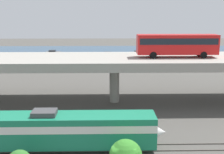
# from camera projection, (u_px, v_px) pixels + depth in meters

# --- Properties ---
(rail_strip_near) EXTENTS (110.00, 0.12, 0.12)m
(rail_strip_near) POSITION_uv_depth(u_px,v_px,m) (119.00, 151.00, 29.25)
(rail_strip_near) COLOR #59544C
(rail_strip_near) RESTS_ON ground_plane
(rail_strip_far) EXTENTS (110.00, 0.12, 0.12)m
(rail_strip_far) POSITION_uv_depth(u_px,v_px,m) (119.00, 145.00, 30.66)
(rail_strip_far) COLOR #59544C
(rail_strip_far) RESTS_ON ground_plane
(train_locomotive) EXTENTS (17.80, 3.04, 4.18)m
(train_locomotive) POSITION_uv_depth(u_px,v_px,m) (81.00, 129.00, 29.40)
(train_locomotive) COLOR #197A56
(train_locomotive) RESTS_ON ground_plane
(highway_overpass) EXTENTS (96.00, 11.47, 7.09)m
(highway_overpass) POSITION_uv_depth(u_px,v_px,m) (114.00, 62.00, 44.17)
(highway_overpass) COLOR #9E998E
(highway_overpass) RESTS_ON ground_plane
(transit_bus_on_overpass) EXTENTS (12.00, 2.68, 3.40)m
(transit_bus_on_overpass) POSITION_uv_depth(u_px,v_px,m) (177.00, 44.00, 43.37)
(transit_bus_on_overpass) COLOR red
(transit_bus_on_overpass) RESTS_ON highway_overpass
(pier_parking_lot) EXTENTS (67.95, 13.50, 1.72)m
(pier_parking_lot) POSITION_uv_depth(u_px,v_px,m) (111.00, 60.00, 79.51)
(pier_parking_lot) COLOR #9E998E
(pier_parking_lot) RESTS_ON ground_plane
(parked_car_0) EXTENTS (4.34, 1.87, 1.50)m
(parked_car_0) POSITION_uv_depth(u_px,v_px,m) (107.00, 55.00, 78.17)
(parked_car_0) COLOR silver
(parked_car_0) RESTS_ON pier_parking_lot
(parked_car_1) EXTENTS (4.57, 1.89, 1.50)m
(parked_car_1) POSITION_uv_depth(u_px,v_px,m) (199.00, 55.00, 76.67)
(parked_car_1) COLOR navy
(parked_car_1) RESTS_ON pier_parking_lot
(parked_car_2) EXTENTS (4.21, 1.87, 1.50)m
(parked_car_2) POSITION_uv_depth(u_px,v_px,m) (137.00, 53.00, 80.86)
(parked_car_2) COLOR #9E998C
(parked_car_2) RESTS_ON pier_parking_lot
(parked_car_3) EXTENTS (4.12, 1.99, 1.50)m
(parked_car_3) POSITION_uv_depth(u_px,v_px,m) (53.00, 53.00, 82.06)
(parked_car_3) COLOR #515459
(parked_car_3) RESTS_ON pier_parking_lot
(harbor_water) EXTENTS (140.00, 36.00, 0.01)m
(harbor_water) POSITION_uv_depth(u_px,v_px,m) (110.00, 52.00, 102.13)
(harbor_water) COLOR navy
(harbor_water) RESTS_ON ground_plane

